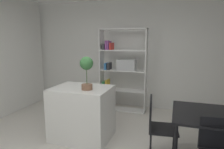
{
  "coord_description": "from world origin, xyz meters",
  "views": [
    {
      "loc": [
        1.18,
        -2.44,
        1.77
      ],
      "look_at": [
        0.15,
        0.7,
        1.18
      ],
      "focal_mm": 32.0,
      "sensor_mm": 36.0,
      "label": 1
    }
  ],
  "objects_px": {
    "dining_chair_island_side": "(157,122)",
    "dining_chair_near": "(219,149)",
    "dining_table": "(214,119)",
    "potted_plant_on_island": "(87,69)",
    "open_bookshelf": "(121,69)",
    "kitchen_island": "(82,113)"
  },
  "relations": [
    {
      "from": "dining_chair_island_side",
      "to": "dining_chair_near",
      "type": "distance_m",
      "value": 0.91
    },
    {
      "from": "dining_table",
      "to": "dining_chair_island_side",
      "type": "distance_m",
      "value": 0.78
    },
    {
      "from": "potted_plant_on_island",
      "to": "dining_table",
      "type": "xyz_separation_m",
      "value": [
        1.94,
        -0.06,
        -0.61
      ]
    },
    {
      "from": "dining_table",
      "to": "dining_chair_island_side",
      "type": "xyz_separation_m",
      "value": [
        -0.77,
        -0.01,
        -0.14
      ]
    },
    {
      "from": "open_bookshelf",
      "to": "dining_chair_island_side",
      "type": "height_order",
      "value": "open_bookshelf"
    },
    {
      "from": "dining_chair_near",
      "to": "open_bookshelf",
      "type": "bearing_deg",
      "value": 120.23
    },
    {
      "from": "kitchen_island",
      "to": "dining_chair_near",
      "type": "relative_size",
      "value": 1.17
    },
    {
      "from": "potted_plant_on_island",
      "to": "dining_chair_island_side",
      "type": "xyz_separation_m",
      "value": [
        1.17,
        -0.07,
        -0.75
      ]
    },
    {
      "from": "potted_plant_on_island",
      "to": "open_bookshelf",
      "type": "distance_m",
      "value": 1.76
    },
    {
      "from": "kitchen_island",
      "to": "dining_chair_island_side",
      "type": "distance_m",
      "value": 1.34
    },
    {
      "from": "kitchen_island",
      "to": "potted_plant_on_island",
      "type": "height_order",
      "value": "potted_plant_on_island"
    },
    {
      "from": "dining_chair_island_side",
      "to": "potted_plant_on_island",
      "type": "bearing_deg",
      "value": 80.29
    },
    {
      "from": "kitchen_island",
      "to": "dining_table",
      "type": "height_order",
      "value": "kitchen_island"
    },
    {
      "from": "kitchen_island",
      "to": "dining_table",
      "type": "bearing_deg",
      "value": -4.41
    },
    {
      "from": "potted_plant_on_island",
      "to": "dining_chair_near",
      "type": "xyz_separation_m",
      "value": [
        1.93,
        -0.57,
        -0.76
      ]
    },
    {
      "from": "kitchen_island",
      "to": "potted_plant_on_island",
      "type": "relative_size",
      "value": 1.82
    },
    {
      "from": "dining_chair_island_side",
      "to": "kitchen_island",
      "type": "bearing_deg",
      "value": 76.27
    },
    {
      "from": "kitchen_island",
      "to": "open_bookshelf",
      "type": "bearing_deg",
      "value": 81.05
    },
    {
      "from": "dining_table",
      "to": "dining_chair_near",
      "type": "distance_m",
      "value": 0.54
    },
    {
      "from": "dining_chair_island_side",
      "to": "dining_chair_near",
      "type": "xyz_separation_m",
      "value": [
        0.75,
        -0.5,
        -0.01
      ]
    },
    {
      "from": "kitchen_island",
      "to": "potted_plant_on_island",
      "type": "distance_m",
      "value": 0.84
    },
    {
      "from": "open_bookshelf",
      "to": "dining_chair_near",
      "type": "xyz_separation_m",
      "value": [
        1.83,
        -2.31,
        -0.5
      ]
    }
  ]
}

